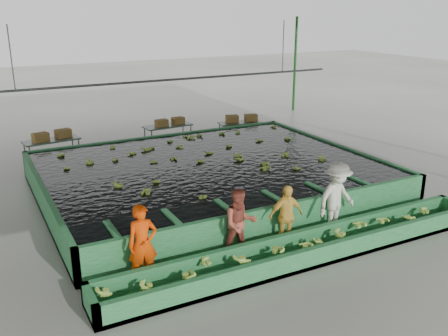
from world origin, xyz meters
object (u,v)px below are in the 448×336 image
worker_c (286,216)px  packing_table_left (53,151)px  sorting_trough (307,248)px  packing_table_mid (168,136)px  worker_d (337,198)px  packing_table_right (240,132)px  flotation_tank (209,176)px  worker_b (240,224)px  worker_a (143,244)px  box_stack_mid (170,125)px  box_stack_left (52,139)px  box_stack_right (241,122)px

worker_c → packing_table_left: worker_c is taller
sorting_trough → worker_c: size_ratio=6.54×
sorting_trough → packing_table_mid: packing_table_mid is taller
worker_c → worker_d: size_ratio=0.82×
packing_table_mid → packing_table_right: packing_table_mid is taller
flotation_tank → worker_b: 4.51m
worker_b → worker_d: worker_d is taller
worker_c → packing_table_right: size_ratio=0.84×
sorting_trough → worker_a: worker_a is taller
flotation_tank → worker_d: size_ratio=5.37×
worker_b → box_stack_mid: bearing=89.4°
flotation_tank → box_stack_mid: 5.44m
packing_table_right → worker_a: bearing=-129.4°
flotation_tank → packing_table_right: flotation_tank is taller
sorting_trough → worker_d: size_ratio=5.37×
packing_table_left → worker_d: bearing=-60.7°
packing_table_right → box_stack_left: box_stack_left is taller
sorting_trough → worker_c: 0.95m
flotation_tank → sorting_trough: size_ratio=1.00×
sorting_trough → packing_table_right: 10.51m
worker_a → box_stack_right: 11.78m
sorting_trough → worker_c: (-0.07, 0.80, 0.51)m
worker_a → worker_c: size_ratio=1.11×
flotation_tank → box_stack_mid: box_stack_mid is taller
packing_table_mid → sorting_trough: bearing=-94.1°
sorting_trough → box_stack_left: bearing=110.4°
sorting_trough → worker_b: size_ratio=6.06×
worker_d → box_stack_right: size_ratio=1.39×
worker_c → box_stack_mid: worker_c is taller
flotation_tank → worker_d: (1.46, -4.30, 0.48)m
box_stack_mid → worker_a: bearing=-114.8°
flotation_tank → box_stack_right: bearing=51.0°
worker_a → box_stack_mid: bearing=69.7°
flotation_tank → worker_d: 4.57m
flotation_tank → box_stack_mid: size_ratio=8.02×
sorting_trough → packing_table_right: (3.77, 9.81, 0.16)m
worker_b → packing_table_mid: size_ratio=0.84×
worker_a → worker_d: 5.09m
worker_c → box_stack_left: (-3.75, 9.49, 0.13)m
box_stack_mid → packing_table_mid: bearing=160.7°
worker_d → box_stack_left: bearing=109.2°
box_stack_left → packing_table_mid: bearing=2.5°
worker_d → packing_table_left: 10.89m
flotation_tank → packing_table_right: 6.03m
flotation_tank → packing_table_mid: 5.44m
worker_c → packing_table_right: 9.80m
box_stack_left → worker_b: bearing=-75.3°
worker_d → packing_table_right: (2.31, 9.01, -0.52)m
flotation_tank → worker_a: (-3.62, -4.30, 0.40)m
packing_table_right → box_stack_right: 0.44m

